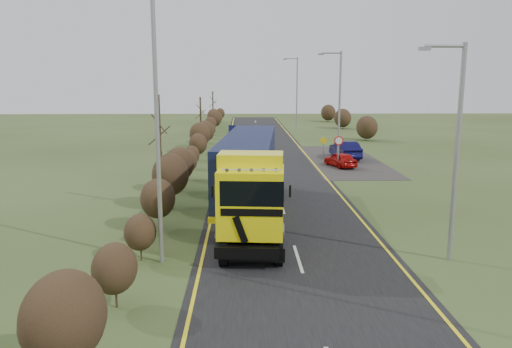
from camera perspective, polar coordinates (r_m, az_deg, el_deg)
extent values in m
plane|color=#33431C|center=(23.35, 3.75, -6.25)|extent=(160.00, 160.00, 0.00)
cube|color=black|center=(33.02, 2.18, -1.17)|extent=(8.00, 120.00, 0.02)
cube|color=#292624|center=(43.64, 9.88, 1.60)|extent=(6.00, 18.00, 0.02)
cube|color=yellow|center=(32.98, -4.25, -1.17)|extent=(0.12, 116.00, 0.01)
cube|color=yellow|center=(33.45, 8.51, -1.09)|extent=(0.12, 116.00, 0.01)
cube|color=silver|center=(19.57, 4.83, -9.58)|extent=(0.12, 3.00, 0.01)
cube|color=silver|center=(27.18, 2.99, -3.73)|extent=(0.12, 3.00, 0.01)
cube|color=silver|center=(34.97, 1.97, -0.46)|extent=(0.12, 3.00, 0.01)
cube|color=silver|center=(42.83, 1.32, 1.61)|extent=(0.12, 3.00, 0.01)
cube|color=silver|center=(50.74, 0.88, 3.04)|extent=(0.12, 3.00, 0.01)
cube|color=silver|center=(58.67, 0.55, 4.08)|extent=(0.12, 3.00, 0.01)
cube|color=silver|center=(66.62, 0.30, 4.88)|extent=(0.12, 3.00, 0.01)
cube|color=silver|center=(74.58, 0.10, 5.50)|extent=(0.12, 3.00, 0.01)
cube|color=silver|center=(82.55, -0.05, 6.01)|extent=(0.12, 3.00, 0.01)
ellipsoid|color=#312215|center=(12.10, -21.09, -15.04)|extent=(1.80, 2.34, 2.07)
ellipsoid|color=#312215|center=(15.76, -15.85, -10.31)|extent=(1.34, 1.74, 1.54)
ellipsoid|color=#312215|center=(19.49, -13.09, -6.48)|extent=(1.21, 1.57, 1.39)
ellipsoid|color=#312215|center=(23.19, -11.15, -2.74)|extent=(1.58, 2.06, 1.82)
ellipsoid|color=#312215|center=(26.98, -9.75, -0.04)|extent=(1.96, 2.55, 2.25)
ellipsoid|color=#312215|center=(30.91, -8.79, 1.11)|extent=(1.83, 2.38, 2.10)
ellipsoid|color=#312215|center=(34.89, -7.83, 1.51)|extent=(1.37, 1.78, 1.57)
ellipsoid|color=#312215|center=(38.86, -7.35, 2.22)|extent=(1.20, 1.56, 1.38)
ellipsoid|color=#312215|center=(42.75, -6.64, 3.46)|extent=(1.55, 2.02, 1.78)
ellipsoid|color=#312215|center=(46.68, -6.43, 4.53)|extent=(1.95, 2.53, 2.24)
ellipsoid|color=#312215|center=(50.64, -5.82, 4.92)|extent=(1.85, 2.41, 2.13)
ellipsoid|color=#312215|center=(54.66, -5.74, 4.89)|extent=(1.40, 1.81, 1.61)
ellipsoid|color=#312215|center=(58.64, -5.21, 5.11)|extent=(1.19, 1.55, 1.37)
ellipsoid|color=#312215|center=(62.60, -5.24, 5.74)|extent=(1.52, 1.97, 1.75)
ellipsoid|color=#312215|center=(66.53, -4.77, 6.38)|extent=(1.93, 2.51, 2.22)
ellipsoid|color=#312215|center=(70.54, -4.85, 6.58)|extent=(1.88, 2.44, 2.16)
ellipsoid|color=#312215|center=(74.53, -4.40, 6.48)|extent=(1.43, 1.85, 1.64)
ellipsoid|color=#312215|center=(78.55, -4.53, 6.53)|extent=(1.19, 1.55, 1.37)
ellipsoid|color=#312215|center=(82.50, -4.11, 6.93)|extent=(1.49, 1.93, 1.71)
cylinder|color=#372B1B|center=(26.87, -10.92, 2.44)|extent=(0.18, 0.18, 6.05)
cylinder|color=#372B1B|center=(52.60, -6.34, 5.99)|extent=(0.18, 0.18, 5.06)
cylinder|color=#372B1B|center=(74.49, -4.94, 7.42)|extent=(0.18, 0.18, 5.15)
cube|color=black|center=(20.14, -0.59, -6.99)|extent=(2.71, 4.66, 0.44)
cube|color=#FFF10B|center=(18.86, -0.56, -3.15)|extent=(2.61, 2.34, 2.53)
cube|color=black|center=(18.39, -0.50, -9.22)|extent=(2.43, 0.33, 0.53)
cube|color=black|center=(18.02, -1.80, -6.39)|extent=(0.59, 0.07, 1.05)
cube|color=black|center=(18.04, 0.81, -6.37)|extent=(0.59, 0.07, 1.05)
cube|color=black|center=(17.71, -0.51, -2.29)|extent=(2.28, 0.26, 0.92)
cube|color=black|center=(17.85, -0.50, -4.44)|extent=(2.23, 0.22, 0.27)
cube|color=#FFF10B|center=(18.88, -0.59, 1.62)|extent=(2.54, 1.57, 0.54)
cylinder|color=silver|center=(17.76, -0.52, 0.47)|extent=(2.14, 0.24, 0.06)
cube|color=black|center=(17.95, -4.96, -2.00)|extent=(0.09, 0.13, 0.44)
cube|color=black|center=(18.00, 3.91, -1.95)|extent=(0.09, 0.13, 0.44)
cylinder|color=gray|center=(20.51, -3.76, -6.54)|extent=(0.65, 1.31, 0.54)
cylinder|color=gray|center=(20.54, 2.53, -6.50)|extent=(0.65, 1.31, 0.54)
cube|color=#DBBE0F|center=(26.11, -0.82, -1.69)|extent=(3.48, 12.41, 0.23)
cube|color=black|center=(25.84, -0.83, 1.46)|extent=(3.42, 12.02, 2.67)
cube|color=#101846|center=(31.72, -0.97, 3.18)|extent=(2.41, 0.27, 2.67)
cube|color=#101846|center=(19.99, -0.62, -1.29)|extent=(2.41, 0.27, 2.67)
cube|color=black|center=(29.84, -0.91, -1.23)|extent=(2.53, 3.68, 0.34)
cube|color=#DBBE0F|center=(25.33, -3.48, -3.64)|extent=(0.51, 5.33, 0.44)
cube|color=#DBBE0F|center=(25.36, 1.89, -3.61)|extent=(0.51, 5.33, 0.44)
cylinder|color=black|center=(18.73, -3.68, -8.96)|extent=(0.40, 1.03, 1.01)
cylinder|color=black|center=(18.76, 2.64, -8.91)|extent=(0.40, 1.03, 1.01)
cylinder|color=black|center=(21.03, -3.43, -6.73)|extent=(0.40, 1.03, 1.01)
cylinder|color=black|center=(21.06, 2.16, -6.69)|extent=(0.40, 1.03, 1.01)
cylinder|color=black|center=(29.02, -2.91, -1.84)|extent=(0.40, 1.03, 1.01)
cylinder|color=black|center=(29.04, 1.12, -1.82)|extent=(0.40, 1.03, 1.01)
cylinder|color=black|center=(29.97, -2.86, -1.43)|extent=(0.40, 1.03, 1.01)
cylinder|color=black|center=(29.99, 1.04, -1.41)|extent=(0.40, 1.03, 1.01)
cylinder|color=black|center=(30.92, -2.82, -1.05)|extent=(0.40, 1.03, 1.01)
cylinder|color=black|center=(30.94, 0.96, -1.04)|extent=(0.40, 1.03, 1.01)
imported|color=#A70A08|center=(40.05, 9.62, 1.64)|extent=(2.41, 3.72, 1.18)
imported|color=#0A0A38|center=(44.33, 10.15, 2.73)|extent=(2.12, 4.84, 1.55)
cylinder|color=gray|center=(19.88, 21.96, 2.00)|extent=(0.18, 0.18, 8.12)
cylinder|color=gray|center=(19.45, 20.78, 13.51)|extent=(1.44, 0.12, 0.12)
cube|color=gray|center=(19.19, 18.71, 13.42)|extent=(0.41, 0.16, 0.13)
cylinder|color=gray|center=(41.64, 9.51, 7.44)|extent=(0.18, 0.18, 9.07)
cylinder|color=gray|center=(41.49, 8.58, 13.52)|extent=(1.61, 0.12, 0.12)
cube|color=gray|center=(41.35, 7.44, 13.42)|extent=(0.45, 0.18, 0.14)
cylinder|color=gray|center=(70.58, 4.69, 9.16)|extent=(0.18, 0.18, 9.87)
cylinder|color=gray|center=(70.52, 4.03, 13.04)|extent=(1.75, 0.12, 0.12)
cube|color=gray|center=(70.44, 3.30, 12.96)|extent=(0.49, 0.20, 0.15)
cylinder|color=gray|center=(18.38, -11.24, 5.52)|extent=(0.16, 0.16, 10.41)
cylinder|color=gray|center=(39.03, 9.38, 2.17)|extent=(0.08, 0.08, 2.21)
cylinder|color=red|center=(38.86, 9.44, 3.77)|extent=(0.71, 0.04, 0.71)
cylinder|color=white|center=(38.84, 9.44, 3.77)|extent=(0.53, 0.02, 0.53)
cylinder|color=gray|center=(44.59, 7.69, 2.77)|extent=(0.08, 0.08, 1.43)
cube|color=yellow|center=(44.44, 7.72, 3.81)|extent=(0.72, 0.04, 0.72)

